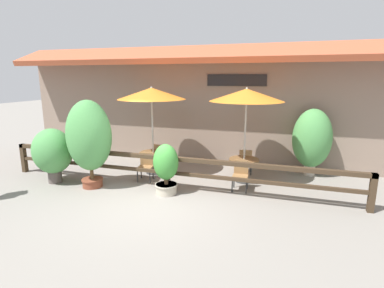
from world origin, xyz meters
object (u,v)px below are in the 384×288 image
(chair_middle_wallside, at_px, (245,160))
(chair_near_streetside, at_px, (146,165))
(chair_middle_streetside, at_px, (241,174))
(potted_plant_entrance_palm, at_px, (53,152))
(patio_umbrella_middle, at_px, (247,95))
(potted_plant_corner_fern, at_px, (166,167))
(patio_umbrella_near, at_px, (151,94))
(potted_plant_tall_tropical, at_px, (89,137))
(dining_table_near, at_px, (153,156))
(dining_table_middle, at_px, (244,163))
(chair_near_wallside, at_px, (160,154))
(potted_plant_small_flowering, at_px, (312,139))

(chair_middle_wallside, bearing_deg, chair_near_streetside, 16.45)
(chair_middle_streetside, bearing_deg, potted_plant_entrance_palm, -171.13)
(patio_umbrella_middle, height_order, potted_plant_corner_fern, patio_umbrella_middle)
(patio_umbrella_near, distance_m, potted_plant_tall_tropical, 2.35)
(chair_middle_wallside, xyz_separation_m, potted_plant_corner_fern, (-1.81, -2.34, 0.28))
(patio_umbrella_middle, bearing_deg, dining_table_near, -178.73)
(patio_umbrella_near, xyz_separation_m, dining_table_middle, (2.95, 0.07, -2.03))
(patio_umbrella_near, height_order, dining_table_middle, patio_umbrella_near)
(dining_table_middle, relative_size, potted_plant_corner_fern, 0.65)
(dining_table_middle, xyz_separation_m, chair_middle_streetside, (0.01, -0.73, -0.10))
(chair_near_streetside, bearing_deg, potted_plant_corner_fern, -50.52)
(patio_umbrella_middle, distance_m, potted_plant_corner_fern, 3.09)
(chair_near_wallside, relative_size, potted_plant_corner_fern, 0.61)
(patio_umbrella_middle, xyz_separation_m, potted_plant_corner_fern, (-1.87, -1.61, -1.86))
(dining_table_near, xyz_separation_m, potted_plant_entrance_palm, (-2.45, -1.73, 0.38))
(potted_plant_entrance_palm, bearing_deg, potted_plant_small_flowering, 22.52)
(patio_umbrella_near, distance_m, chair_middle_wallside, 3.68)
(dining_table_middle, distance_m, chair_middle_wallside, 0.74)
(dining_table_near, relative_size, chair_near_streetside, 1.08)
(dining_table_near, relative_size, potted_plant_corner_fern, 0.65)
(chair_near_wallside, xyz_separation_m, potted_plant_small_flowering, (4.96, 0.63, 0.73))
(potted_plant_entrance_palm, bearing_deg, patio_umbrella_middle, 18.39)
(patio_umbrella_near, relative_size, dining_table_middle, 3.13)
(chair_middle_streetside, bearing_deg, potted_plant_corner_fern, -157.09)
(patio_umbrella_middle, distance_m, chair_middle_streetside, 2.26)
(potted_plant_tall_tropical, bearing_deg, chair_near_streetside, 40.39)
(chair_near_wallside, distance_m, potted_plant_corner_fern, 2.53)
(chair_middle_streetside, bearing_deg, dining_table_near, 165.08)
(patio_umbrella_near, bearing_deg, dining_table_middle, 1.27)
(patio_umbrella_near, height_order, chair_near_wallside, patio_umbrella_near)
(chair_near_streetside, height_order, dining_table_middle, chair_near_streetside)
(potted_plant_corner_fern, height_order, potted_plant_small_flowering, potted_plant_small_flowering)
(dining_table_near, xyz_separation_m, patio_umbrella_middle, (2.95, 0.07, 2.03))
(potted_plant_corner_fern, bearing_deg, dining_table_middle, 40.82)
(potted_plant_small_flowering, bearing_deg, potted_plant_corner_fern, -143.11)
(chair_near_wallside, xyz_separation_m, chair_middle_streetside, (3.03, -1.35, 0.00))
(chair_middle_wallside, xyz_separation_m, potted_plant_tall_tropical, (-4.04, -2.51, 1.00))
(chair_middle_streetside, relative_size, chair_middle_wallside, 1.00)
(patio_umbrella_middle, relative_size, potted_plant_tall_tropical, 1.13)
(chair_middle_wallside, distance_m, potted_plant_entrance_palm, 5.93)
(patio_umbrella_near, bearing_deg, patio_umbrella_middle, 1.27)
(chair_near_wallside, height_order, patio_umbrella_middle, patio_umbrella_middle)
(dining_table_middle, bearing_deg, chair_middle_wallside, 94.60)
(chair_near_wallside, distance_m, chair_middle_streetside, 3.31)
(potted_plant_tall_tropical, relative_size, potted_plant_entrance_palm, 1.52)
(potted_plant_tall_tropical, distance_m, potted_plant_entrance_palm, 1.40)
(chair_near_wallside, height_order, potted_plant_tall_tropical, potted_plant_tall_tropical)
(chair_near_wallside, distance_m, patio_umbrella_middle, 3.75)
(patio_umbrella_middle, xyz_separation_m, chair_middle_streetside, (0.01, -0.73, -2.14))
(chair_near_streetside, xyz_separation_m, potted_plant_tall_tropical, (-1.20, -1.03, 1.00))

